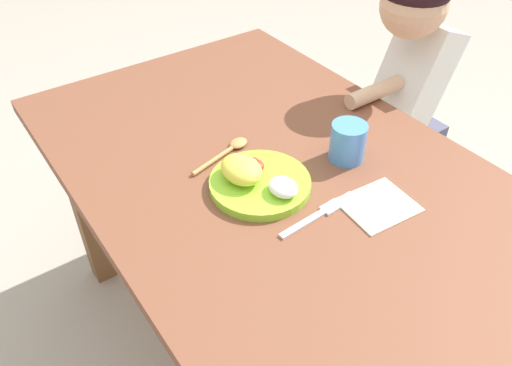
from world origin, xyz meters
TOP-DOWN VIEW (x-y plane):
  - ground_plane at (0.00, 0.00)m, footprint 8.00×8.00m
  - dining_table at (0.00, 0.00)m, footprint 1.39×0.84m
  - plate at (-0.00, -0.08)m, footprint 0.22×0.22m
  - fork at (0.14, -0.03)m, footprint 0.03×0.21m
  - spoon at (-0.15, -0.06)m, footprint 0.07×0.18m
  - drinking_cup at (0.03, 0.16)m, footprint 0.08×0.08m
  - person at (-0.12, 0.56)m, footprint 0.18×0.37m
  - napkin at (0.19, 0.10)m, footprint 0.14×0.16m

SIDE VIEW (x-z plane):
  - ground_plane at x=0.00m, z-range 0.00..0.00m
  - person at x=-0.12m, z-range 0.07..1.10m
  - dining_table at x=0.00m, z-range 0.25..0.95m
  - napkin at x=0.19m, z-range 0.70..0.71m
  - fork at x=0.14m, z-range 0.70..0.71m
  - spoon at x=-0.15m, z-range 0.70..0.72m
  - plate at x=0.00m, z-range 0.69..0.76m
  - drinking_cup at x=0.03m, z-range 0.70..0.79m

